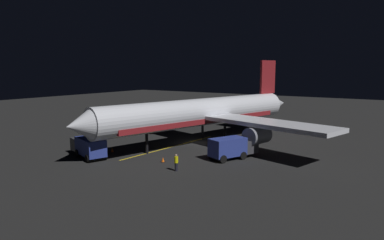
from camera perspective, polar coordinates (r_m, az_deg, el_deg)
The scene contains 9 objects.
ground_plane at distance 49.48m, azimuth 1.29°, elevation -3.85°, with size 180.00×180.00×0.20m, color black.
apron_guide_stripe at distance 47.29m, azimuth -3.24°, elevation -4.31°, with size 0.24×18.04×0.01m, color gold.
airliner at distance 49.20m, azimuth 1.84°, elevation 1.10°, with size 37.68×38.60×11.60m.
baggage_truck at distance 43.14m, azimuth -16.29°, elevation -4.19°, with size 6.62×4.00×2.36m.
catering_truck at distance 41.06m, azimuth 6.39°, elevation -4.48°, with size 4.23×6.28×2.47m.
ground_crew_worker at distance 36.13m, azimuth -2.55°, elevation -6.83°, with size 0.40×0.40×1.74m.
traffic_cone_near_left at distance 45.28m, azimuth -12.69°, elevation -4.75°, with size 0.50×0.50×0.55m.
traffic_cone_near_right at distance 39.74m, azimuth -4.69°, elevation -6.39°, with size 0.50×0.50×0.55m.
traffic_cone_under_wing at distance 47.03m, azimuth -13.68°, elevation -4.29°, with size 0.50×0.50×0.55m.
Camera 1 is at (-25.88, 40.87, 10.30)m, focal length 33.22 mm.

